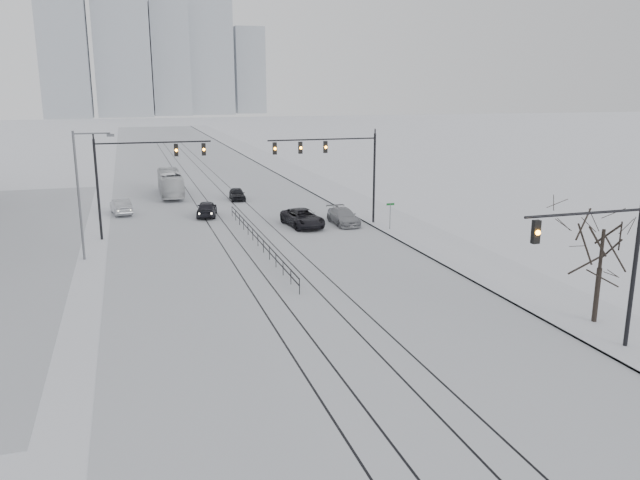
{
  "coord_description": "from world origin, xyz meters",
  "views": [
    {
      "loc": [
        -9.13,
        -15.57,
        11.79
      ],
      "look_at": [
        1.28,
        18.07,
        3.2
      ],
      "focal_mm": 35.0,
      "sensor_mm": 36.0,
      "label": 1
    }
  ],
  "objects_px": {
    "traffic_mast_near": "(607,257)",
    "sedan_nb_right": "(343,217)",
    "sedan_sb_inner": "(207,209)",
    "box_truck": "(170,183)",
    "bare_tree": "(603,239)",
    "sedan_nb_front": "(303,218)",
    "sedan_sb_outer": "(121,207)",
    "sedan_nb_far": "(237,194)"
  },
  "relations": [
    {
      "from": "sedan_sb_inner",
      "to": "sedan_nb_front",
      "type": "height_order",
      "value": "sedan_nb_front"
    },
    {
      "from": "sedan_nb_right",
      "to": "box_truck",
      "type": "relative_size",
      "value": 0.48
    },
    {
      "from": "sedan_nb_far",
      "to": "box_truck",
      "type": "height_order",
      "value": "box_truck"
    },
    {
      "from": "sedan_sb_outer",
      "to": "sedan_nb_front",
      "type": "distance_m",
      "value": 18.46
    },
    {
      "from": "sedan_nb_front",
      "to": "sedan_nb_right",
      "type": "height_order",
      "value": "sedan_nb_front"
    },
    {
      "from": "bare_tree",
      "to": "sedan_nb_far",
      "type": "distance_m",
      "value": 43.39
    },
    {
      "from": "sedan_nb_front",
      "to": "sedan_nb_far",
      "type": "bearing_deg",
      "value": 95.86
    },
    {
      "from": "sedan_sb_inner",
      "to": "box_truck",
      "type": "bearing_deg",
      "value": -68.87
    },
    {
      "from": "traffic_mast_near",
      "to": "box_truck",
      "type": "bearing_deg",
      "value": 107.27
    },
    {
      "from": "bare_tree",
      "to": "sedan_nb_right",
      "type": "height_order",
      "value": "bare_tree"
    },
    {
      "from": "sedan_sb_outer",
      "to": "box_truck",
      "type": "height_order",
      "value": "box_truck"
    },
    {
      "from": "sedan_sb_inner",
      "to": "box_truck",
      "type": "xyz_separation_m",
      "value": [
        -2.39,
        13.01,
        0.65
      ]
    },
    {
      "from": "bare_tree",
      "to": "sedan_sb_inner",
      "type": "relative_size",
      "value": 1.38
    },
    {
      "from": "sedan_sb_outer",
      "to": "sedan_nb_far",
      "type": "distance_m",
      "value": 12.8
    },
    {
      "from": "bare_tree",
      "to": "sedan_nb_right",
      "type": "xyz_separation_m",
      "value": [
        -4.32,
        26.61,
        -3.78
      ]
    },
    {
      "from": "sedan_nb_front",
      "to": "sedan_nb_right",
      "type": "relative_size",
      "value": 1.13
    },
    {
      "from": "sedan_nb_right",
      "to": "box_truck",
      "type": "xyz_separation_m",
      "value": [
        -13.55,
        20.11,
        0.7
      ]
    },
    {
      "from": "sedan_sb_inner",
      "to": "sedan_sb_outer",
      "type": "distance_m",
      "value": 8.52
    },
    {
      "from": "sedan_nb_far",
      "to": "sedan_nb_front",
      "type": "bearing_deg",
      "value": -74.89
    },
    {
      "from": "sedan_nb_front",
      "to": "bare_tree",
      "type": "bearing_deg",
      "value": -79.41
    },
    {
      "from": "sedan_sb_inner",
      "to": "sedan_nb_front",
      "type": "relative_size",
      "value": 0.8
    },
    {
      "from": "bare_tree",
      "to": "sedan_sb_inner",
      "type": "distance_m",
      "value": 37.28
    },
    {
      "from": "sedan_sb_outer",
      "to": "sedan_nb_front",
      "type": "relative_size",
      "value": 0.81
    },
    {
      "from": "traffic_mast_near",
      "to": "bare_tree",
      "type": "distance_m",
      "value": 3.85
    },
    {
      "from": "sedan_nb_right",
      "to": "sedan_sb_inner",
      "type": "bearing_deg",
      "value": 147.49
    },
    {
      "from": "bare_tree",
      "to": "sedan_nb_front",
      "type": "relative_size",
      "value": 1.11
    },
    {
      "from": "traffic_mast_near",
      "to": "sedan_nb_front",
      "type": "relative_size",
      "value": 1.27
    },
    {
      "from": "traffic_mast_near",
      "to": "sedan_nb_right",
      "type": "xyz_separation_m",
      "value": [
        -1.91,
        29.61,
        -3.86
      ]
    },
    {
      "from": "sedan_nb_right",
      "to": "box_truck",
      "type": "distance_m",
      "value": 24.26
    },
    {
      "from": "traffic_mast_near",
      "to": "box_truck",
      "type": "xyz_separation_m",
      "value": [
        -15.46,
        49.72,
        -3.16
      ]
    },
    {
      "from": "sedan_nb_front",
      "to": "sedan_nb_far",
      "type": "distance_m",
      "value": 15.3
    },
    {
      "from": "traffic_mast_near",
      "to": "sedan_nb_right",
      "type": "height_order",
      "value": "traffic_mast_near"
    },
    {
      "from": "sedan_sb_outer",
      "to": "sedan_nb_right",
      "type": "height_order",
      "value": "sedan_sb_outer"
    },
    {
      "from": "sedan_sb_inner",
      "to": "box_truck",
      "type": "relative_size",
      "value": 0.44
    },
    {
      "from": "traffic_mast_near",
      "to": "sedan_nb_right",
      "type": "bearing_deg",
      "value": 93.69
    },
    {
      "from": "traffic_mast_near",
      "to": "sedan_nb_front",
      "type": "bearing_deg",
      "value": 100.68
    },
    {
      "from": "sedan_sb_inner",
      "to": "box_truck",
      "type": "distance_m",
      "value": 13.25
    },
    {
      "from": "bare_tree",
      "to": "sedan_nb_front",
      "type": "bearing_deg",
      "value": 106.69
    },
    {
      "from": "traffic_mast_near",
      "to": "sedan_sb_inner",
      "type": "relative_size",
      "value": 1.59
    },
    {
      "from": "bare_tree",
      "to": "sedan_sb_inner",
      "type": "height_order",
      "value": "bare_tree"
    },
    {
      "from": "bare_tree",
      "to": "sedan_nb_far",
      "type": "xyz_separation_m",
      "value": [
        -11.2,
        41.74,
        -3.84
      ]
    },
    {
      "from": "box_truck",
      "to": "sedan_nb_front",
      "type": "bearing_deg",
      "value": 117.02
    }
  ]
}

